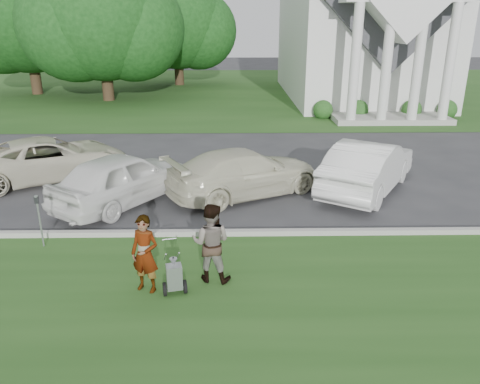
{
  "coord_description": "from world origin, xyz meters",
  "views": [
    {
      "loc": [
        0.4,
        -10.32,
        5.22
      ],
      "look_at": [
        0.58,
        0.0,
        1.4
      ],
      "focal_mm": 35.0,
      "sensor_mm": 36.0,
      "label": 1
    }
  ],
  "objects_px": {
    "person_left": "(145,255)",
    "car_d": "(368,166)",
    "tree_far": "(25,12)",
    "tree_back": "(177,26)",
    "person_right": "(211,243)",
    "car_c": "(245,172)",
    "tree_left": "(101,21)",
    "car_a": "(50,158)",
    "striping_cart": "(174,277)",
    "car_b": "(123,178)",
    "church": "(360,8)",
    "parking_meter_near": "(39,215)"
  },
  "relations": [
    {
      "from": "tree_left",
      "to": "person_left",
      "type": "height_order",
      "value": "tree_left"
    },
    {
      "from": "tree_far",
      "to": "person_left",
      "type": "distance_m",
      "value": 30.2
    },
    {
      "from": "car_a",
      "to": "person_right",
      "type": "bearing_deg",
      "value": -168.84
    },
    {
      "from": "striping_cart",
      "to": "car_a",
      "type": "bearing_deg",
      "value": 111.82
    },
    {
      "from": "tree_back",
      "to": "person_right",
      "type": "height_order",
      "value": "tree_back"
    },
    {
      "from": "person_right",
      "to": "tree_left",
      "type": "bearing_deg",
      "value": -59.68
    },
    {
      "from": "tree_left",
      "to": "car_a",
      "type": "bearing_deg",
      "value": -82.74
    },
    {
      "from": "tree_far",
      "to": "car_d",
      "type": "relative_size",
      "value": 2.34
    },
    {
      "from": "car_a",
      "to": "tree_back",
      "type": "bearing_deg",
      "value": -33.53
    },
    {
      "from": "church",
      "to": "car_a",
      "type": "xyz_separation_m",
      "value": [
        -14.88,
        -17.85,
        -5.22
      ]
    },
    {
      "from": "tree_left",
      "to": "striping_cart",
      "type": "distance_m",
      "value": 25.63
    },
    {
      "from": "car_d",
      "to": "tree_back",
      "type": "bearing_deg",
      "value": -39.16
    },
    {
      "from": "tree_left",
      "to": "car_c",
      "type": "height_order",
      "value": "tree_left"
    },
    {
      "from": "car_a",
      "to": "striping_cart",
      "type": "bearing_deg",
      "value": -174.58
    },
    {
      "from": "striping_cart",
      "to": "car_b",
      "type": "relative_size",
      "value": 0.22
    },
    {
      "from": "person_right",
      "to": "car_d",
      "type": "relative_size",
      "value": 0.34
    },
    {
      "from": "tree_left",
      "to": "person_right",
      "type": "distance_m",
      "value": 25.25
    },
    {
      "from": "parking_meter_near",
      "to": "car_a",
      "type": "relative_size",
      "value": 0.26
    },
    {
      "from": "car_c",
      "to": "car_d",
      "type": "distance_m",
      "value": 3.95
    },
    {
      "from": "tree_far",
      "to": "parking_meter_near",
      "type": "relative_size",
      "value": 8.78
    },
    {
      "from": "tree_back",
      "to": "striping_cart",
      "type": "relative_size",
      "value": 9.65
    },
    {
      "from": "tree_back",
      "to": "person_right",
      "type": "xyz_separation_m",
      "value": [
        3.96,
        -31.58,
        -3.87
      ]
    },
    {
      "from": "tree_left",
      "to": "car_c",
      "type": "bearing_deg",
      "value": -64.43
    },
    {
      "from": "tree_back",
      "to": "striping_cart",
      "type": "distance_m",
      "value": 32.58
    },
    {
      "from": "tree_far",
      "to": "parking_meter_near",
      "type": "bearing_deg",
      "value": -68.58
    },
    {
      "from": "striping_cart",
      "to": "tree_back",
      "type": "bearing_deg",
      "value": 82.95
    },
    {
      "from": "person_left",
      "to": "car_d",
      "type": "height_order",
      "value": "car_d"
    },
    {
      "from": "tree_back",
      "to": "tree_far",
      "type": "bearing_deg",
      "value": -153.44
    },
    {
      "from": "church",
      "to": "car_b",
      "type": "xyz_separation_m",
      "value": [
        -11.86,
        -20.2,
        -5.16
      ]
    },
    {
      "from": "car_b",
      "to": "car_c",
      "type": "relative_size",
      "value": 0.92
    },
    {
      "from": "person_right",
      "to": "car_d",
      "type": "height_order",
      "value": "person_right"
    },
    {
      "from": "striping_cart",
      "to": "car_a",
      "type": "xyz_separation_m",
      "value": [
        -5.11,
        7.4,
        0.35
      ]
    },
    {
      "from": "striping_cart",
      "to": "car_d",
      "type": "height_order",
      "value": "car_d"
    },
    {
      "from": "car_c",
      "to": "person_left",
      "type": "bearing_deg",
      "value": 130.39
    },
    {
      "from": "tree_far",
      "to": "tree_back",
      "type": "relative_size",
      "value": 1.21
    },
    {
      "from": "tree_left",
      "to": "car_a",
      "type": "relative_size",
      "value": 2.05
    },
    {
      "from": "tree_far",
      "to": "person_left",
      "type": "xyz_separation_m",
      "value": [
        12.66,
        -26.98,
        -4.88
      ]
    },
    {
      "from": "tree_back",
      "to": "parking_meter_near",
      "type": "height_order",
      "value": "tree_back"
    },
    {
      "from": "church",
      "to": "tree_back",
      "type": "xyz_separation_m",
      "value": [
        -13.01,
        6.87,
        -1.21
      ]
    },
    {
      "from": "person_left",
      "to": "car_a",
      "type": "relative_size",
      "value": 0.31
    },
    {
      "from": "car_c",
      "to": "car_a",
      "type": "bearing_deg",
      "value": 47.3
    },
    {
      "from": "tree_back",
      "to": "car_a",
      "type": "xyz_separation_m",
      "value": [
        -1.87,
        -24.73,
        -4.01
      ]
    },
    {
      "from": "person_right",
      "to": "car_a",
      "type": "bearing_deg",
      "value": -37.96
    },
    {
      "from": "striping_cart",
      "to": "car_a",
      "type": "relative_size",
      "value": 0.19
    },
    {
      "from": "church",
      "to": "tree_left",
      "type": "bearing_deg",
      "value": -176.21
    },
    {
      "from": "tree_back",
      "to": "car_a",
      "type": "relative_size",
      "value": 1.85
    },
    {
      "from": "person_left",
      "to": "car_c",
      "type": "bearing_deg",
      "value": 90.04
    },
    {
      "from": "person_right",
      "to": "tree_far",
      "type": "bearing_deg",
      "value": -50.62
    },
    {
      "from": "church",
      "to": "person_left",
      "type": "xyz_separation_m",
      "value": [
        -10.35,
        -25.11,
        -5.12
      ]
    },
    {
      "from": "striping_cart",
      "to": "car_d",
      "type": "relative_size",
      "value": 0.2
    }
  ]
}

